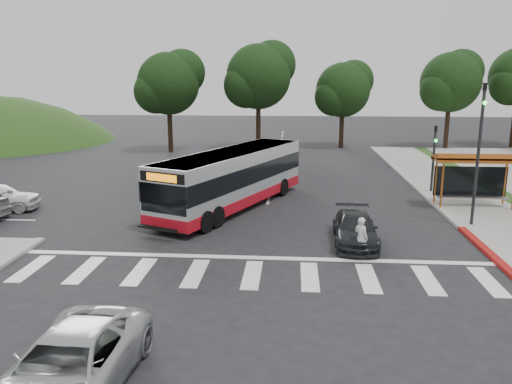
# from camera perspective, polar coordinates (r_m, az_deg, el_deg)

# --- Properties ---
(ground) EXTENTS (140.00, 140.00, 0.00)m
(ground) POSITION_cam_1_polar(r_m,az_deg,el_deg) (22.32, 0.62, -4.57)
(ground) COLOR black
(ground) RESTS_ON ground
(sidewalk_east) EXTENTS (4.00, 40.00, 0.12)m
(sidewalk_east) POSITION_cam_1_polar(r_m,az_deg,el_deg) (31.50, 22.04, -0.23)
(sidewalk_east) COLOR gray
(sidewalk_east) RESTS_ON ground
(curb_east) EXTENTS (0.30, 40.00, 0.15)m
(curb_east) POSITION_cam_1_polar(r_m,az_deg,el_deg) (30.94, 18.51, -0.14)
(curb_east) COLOR #9E9991
(curb_east) RESTS_ON ground
(curb_east_red) EXTENTS (0.32, 6.00, 0.15)m
(curb_east_red) POSITION_cam_1_polar(r_m,az_deg,el_deg) (21.73, 24.80, -6.08)
(curb_east_red) COLOR maroon
(curb_east_red) RESTS_ON ground
(crosswalk_ladder) EXTENTS (18.00, 2.60, 0.01)m
(crosswalk_ladder) POSITION_cam_1_polar(r_m,az_deg,el_deg) (17.62, -0.45, -9.43)
(crosswalk_ladder) COLOR silver
(crosswalk_ladder) RESTS_ON ground
(bus_shelter) EXTENTS (4.20, 1.60, 2.86)m
(bus_shelter) POSITION_cam_1_polar(r_m,az_deg,el_deg) (28.32, 23.77, 2.97)
(bus_shelter) COLOR #A5531B
(bus_shelter) RESTS_ON sidewalk_east
(traffic_signal_ne_tall) EXTENTS (0.18, 0.37, 6.50)m
(traffic_signal_ne_tall) POSITION_cam_1_polar(r_m,az_deg,el_deg) (24.34, 24.17, 5.11)
(traffic_signal_ne_tall) COLOR black
(traffic_signal_ne_tall) RESTS_ON ground
(traffic_signal_ne_short) EXTENTS (0.18, 0.37, 4.00)m
(traffic_signal_ne_short) POSITION_cam_1_polar(r_m,az_deg,el_deg) (31.14, 19.68, 4.36)
(traffic_signal_ne_short) COLOR black
(traffic_signal_ne_short) RESTS_ON ground
(tree_ne_a) EXTENTS (6.16, 5.74, 9.30)m
(tree_ne_a) POSITION_cam_1_polar(r_m,az_deg,el_deg) (51.45, 21.42, 11.70)
(tree_ne_a) COLOR black
(tree_ne_a) RESTS_ON parking_lot
(tree_north_a) EXTENTS (6.60, 6.15, 10.17)m
(tree_north_a) POSITION_cam_1_polar(r_m,az_deg,el_deg) (47.43, 0.38, 13.17)
(tree_north_a) COLOR black
(tree_north_a) RESTS_ON ground
(tree_north_b) EXTENTS (5.72, 5.33, 8.43)m
(tree_north_b) POSITION_cam_1_polar(r_m,az_deg,el_deg) (49.54, 9.99, 11.51)
(tree_north_b) COLOR black
(tree_north_b) RESTS_ON ground
(tree_north_c) EXTENTS (6.16, 5.74, 9.30)m
(tree_north_c) POSITION_cam_1_polar(r_m,az_deg,el_deg) (46.70, -9.88, 12.22)
(tree_north_c) COLOR black
(tree_north_c) RESTS_ON ground
(transit_bus) EXTENTS (6.94, 11.65, 3.00)m
(transit_bus) POSITION_cam_1_polar(r_m,az_deg,el_deg) (26.15, -2.69, 1.42)
(transit_bus) COLOR #ABADAF
(transit_bus) RESTS_ON ground
(pedestrian) EXTENTS (0.68, 0.68, 1.59)m
(pedestrian) POSITION_cam_1_polar(r_m,az_deg,el_deg) (19.40, 11.91, -5.11)
(pedestrian) COLOR silver
(pedestrian) RESTS_ON ground
(dark_sedan) EXTENTS (1.87, 4.30, 1.23)m
(dark_sedan) POSITION_cam_1_polar(r_m,az_deg,el_deg) (21.05, 11.26, -4.16)
(dark_sedan) COLOR black
(dark_sedan) RESTS_ON ground
(silver_suv_south) EXTENTS (2.49, 5.13, 1.41)m
(silver_suv_south) POSITION_cam_1_polar(r_m,az_deg,el_deg) (11.91, -20.64, -18.25)
(silver_suv_south) COLOR #B8BBBE
(silver_suv_south) RESTS_ON ground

